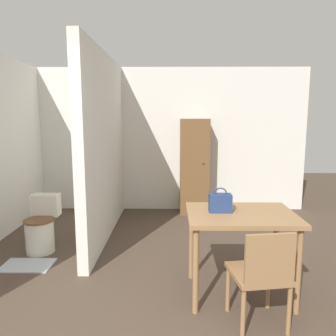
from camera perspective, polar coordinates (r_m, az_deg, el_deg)
wall_back at (r=5.85m, az=-1.63°, el=4.90°), size 5.17×0.12×2.50m
partition_wall at (r=4.60m, az=-11.01°, el=3.65°), size 0.12×2.56×2.50m
dining_table at (r=3.11m, az=12.54°, el=-9.43°), size 0.98×0.73×0.79m
wooden_chair at (r=2.77m, az=15.99°, el=-17.21°), size 0.48×0.48×0.83m
toilet at (r=4.43m, az=-21.18°, el=-9.62°), size 0.36×0.51×0.68m
handbag at (r=3.05m, az=9.07°, el=-5.97°), size 0.20×0.12×0.23m
wooden_cabinet at (r=5.63m, az=4.61°, el=0.24°), size 0.49×0.42×1.63m
bath_mat at (r=4.16m, az=-23.29°, el=-15.29°), size 0.56×0.36×0.01m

